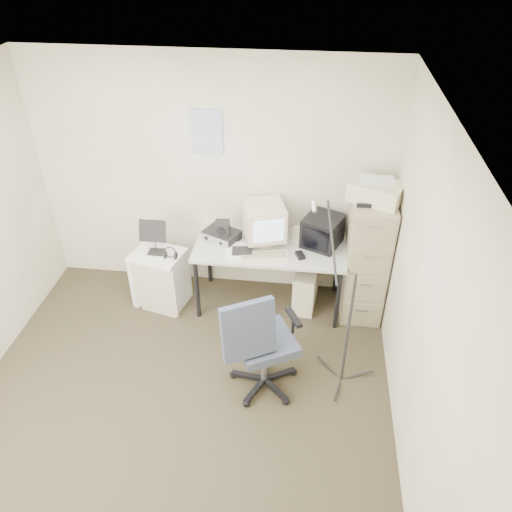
# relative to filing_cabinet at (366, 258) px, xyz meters

# --- Properties ---
(floor) EXTENTS (3.60, 3.60, 0.01)m
(floor) POSITION_rel_filing_cabinet_xyz_m (-1.58, -1.48, -0.66)
(floor) COLOR #352E22
(floor) RESTS_ON ground
(ceiling) EXTENTS (3.60, 3.60, 0.01)m
(ceiling) POSITION_rel_filing_cabinet_xyz_m (-1.58, -1.48, 1.85)
(ceiling) COLOR white
(ceiling) RESTS_ON ground
(wall_back) EXTENTS (3.60, 0.02, 2.50)m
(wall_back) POSITION_rel_filing_cabinet_xyz_m (-1.58, 0.32, 0.60)
(wall_back) COLOR white
(wall_back) RESTS_ON ground
(wall_right) EXTENTS (0.02, 3.60, 2.50)m
(wall_right) POSITION_rel_filing_cabinet_xyz_m (0.22, -1.48, 0.60)
(wall_right) COLOR white
(wall_right) RESTS_ON ground
(wall_calendar) EXTENTS (0.30, 0.02, 0.44)m
(wall_calendar) POSITION_rel_filing_cabinet_xyz_m (-1.60, 0.31, 1.10)
(wall_calendar) COLOR white
(wall_calendar) RESTS_ON wall_back
(filing_cabinet) EXTENTS (0.40, 0.60, 1.30)m
(filing_cabinet) POSITION_rel_filing_cabinet_xyz_m (0.00, 0.00, 0.00)
(filing_cabinet) COLOR gray
(filing_cabinet) RESTS_ON floor
(printer) EXTENTS (0.55, 0.48, 0.18)m
(printer) POSITION_rel_filing_cabinet_xyz_m (0.00, -0.02, 0.74)
(printer) COLOR beige
(printer) RESTS_ON filing_cabinet
(desk) EXTENTS (1.50, 0.70, 0.73)m
(desk) POSITION_rel_filing_cabinet_xyz_m (-0.95, -0.03, -0.29)
(desk) COLOR #BABEA1
(desk) RESTS_ON floor
(crt_monitor) EXTENTS (0.48, 0.49, 0.42)m
(crt_monitor) POSITION_rel_filing_cabinet_xyz_m (-1.02, 0.04, 0.29)
(crt_monitor) COLOR beige
(crt_monitor) RESTS_ON desk
(crt_tv) EXTENTS (0.45, 0.46, 0.31)m
(crt_tv) POSITION_rel_filing_cabinet_xyz_m (-0.44, 0.07, 0.23)
(crt_tv) COLOR black
(crt_tv) RESTS_ON desk
(desk_speaker) EXTENTS (0.11, 0.11, 0.16)m
(desk_speaker) POSITION_rel_filing_cabinet_xyz_m (-0.69, 0.09, 0.16)
(desk_speaker) COLOR beige
(desk_speaker) RESTS_ON desk
(keyboard) EXTENTS (0.49, 0.24, 0.03)m
(keyboard) POSITION_rel_filing_cabinet_xyz_m (-0.99, -0.23, 0.09)
(keyboard) COLOR beige
(keyboard) RESTS_ON desk
(mouse) EXTENTS (0.11, 0.13, 0.03)m
(mouse) POSITION_rel_filing_cabinet_xyz_m (-0.64, -0.18, 0.10)
(mouse) COLOR black
(mouse) RESTS_ON desk
(radio_receiver) EXTENTS (0.41, 0.36, 0.10)m
(radio_receiver) POSITION_rel_filing_cabinet_xyz_m (-1.45, 0.04, 0.13)
(radio_receiver) COLOR black
(radio_receiver) RESTS_ON desk
(radio_speaker) EXTENTS (0.15, 0.14, 0.14)m
(radio_speaker) POSITION_rel_filing_cabinet_xyz_m (-1.43, -0.02, 0.25)
(radio_speaker) COLOR black
(radio_speaker) RESTS_ON radio_receiver
(papers) EXTENTS (0.27, 0.35, 0.02)m
(papers) POSITION_rel_filing_cabinet_xyz_m (-1.25, -0.18, 0.09)
(papers) COLOR white
(papers) RESTS_ON desk
(pc_tower) EXTENTS (0.27, 0.51, 0.45)m
(pc_tower) POSITION_rel_filing_cabinet_xyz_m (-0.57, 0.01, -0.42)
(pc_tower) COLOR beige
(pc_tower) RESTS_ON floor
(office_chair) EXTENTS (0.84, 0.84, 1.07)m
(office_chair) POSITION_rel_filing_cabinet_xyz_m (-0.88, -1.15, -0.11)
(office_chair) COLOR #3D4254
(office_chair) RESTS_ON floor
(side_cart) EXTENTS (0.58, 0.51, 0.62)m
(side_cart) POSITION_rel_filing_cabinet_xyz_m (-2.09, -0.14, -0.34)
(side_cart) COLOR white
(side_cart) RESTS_ON floor
(music_stand) EXTENTS (0.29, 0.20, 0.39)m
(music_stand) POSITION_rel_filing_cabinet_xyz_m (-2.10, -0.13, 0.17)
(music_stand) COLOR black
(music_stand) RESTS_ON side_cart
(headphones) EXTENTS (0.18, 0.18, 0.02)m
(headphones) POSITION_rel_filing_cabinet_xyz_m (-1.93, -0.20, 0.02)
(headphones) COLOR black
(headphones) RESTS_ON side_cart
(mic_stand) EXTENTS (0.03, 0.03, 1.55)m
(mic_stand) POSITION_rel_filing_cabinet_xyz_m (-0.20, -1.01, 0.13)
(mic_stand) COLOR black
(mic_stand) RESTS_ON floor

